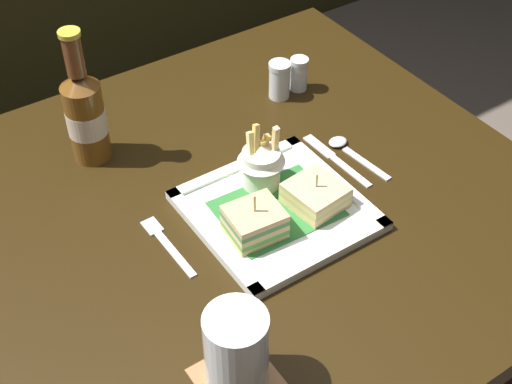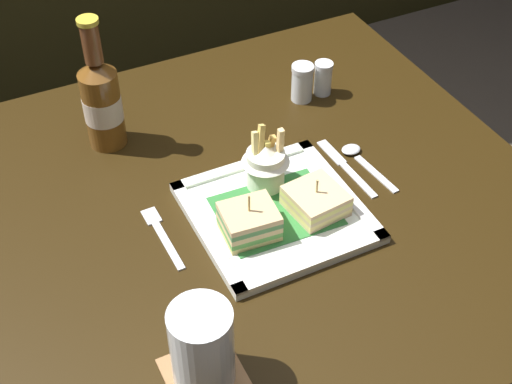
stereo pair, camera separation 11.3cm
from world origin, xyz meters
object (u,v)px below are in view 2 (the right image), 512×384
sandwich_half_left (249,222)px  beer_bottle (102,100)px  pepper_shaker (323,80)px  fork (161,234)px  dining_table (238,263)px  fries_cup (266,162)px  knife (344,165)px  water_glass (202,351)px  spoon (358,156)px  square_plate (276,213)px  sandwich_half_right (316,201)px  salt_shaker (302,85)px

sandwich_half_left → beer_bottle: bearing=111.0°
pepper_shaker → sandwich_half_left: bearing=-135.8°
beer_bottle → fork: 0.28m
dining_table → fries_cup: size_ratio=8.78×
fries_cup → knife: fries_cup is taller
water_glass → fork: 0.27m
sandwich_half_left → spoon: sandwich_half_left is taller
knife → pepper_shaker: size_ratio=2.47×
square_plate → sandwich_half_left: sandwich_half_left is taller
beer_bottle → fork: (0.00, -0.26, -0.09)m
sandwich_half_right → beer_bottle: 0.41m
dining_table → knife: (0.21, 0.01, 0.14)m
sandwich_half_left → fork: size_ratio=0.61×
sandwich_half_left → water_glass: bearing=-128.8°
fork → water_glass: bearing=-98.5°
pepper_shaker → sandwich_half_right: bearing=-121.9°
square_plate → fries_cup: fries_cup is taller
dining_table → pepper_shaker: (0.28, 0.21, 0.17)m
dining_table → salt_shaker: salt_shaker is taller
fries_cup → pepper_shaker: (0.22, 0.20, -0.03)m
sandwich_half_right → pepper_shaker: (0.18, 0.29, 0.00)m
water_glass → salt_shaker: 0.64m
fork → knife: (0.34, 0.02, 0.00)m
beer_bottle → sandwich_half_left: bearing=-69.0°
sandwich_half_left → sandwich_half_right: 0.12m
water_glass → beer_bottle: bearing=86.1°
pepper_shaker → salt_shaker: bearing=180.0°
dining_table → fork: 0.20m
sandwich_half_right → knife: bearing=37.8°
spoon → salt_shaker: salt_shaker is taller
sandwich_half_right → water_glass: 0.34m
square_plate → knife: 0.17m
dining_table → sandwich_half_right: bearing=-35.7°
fries_cup → spoon: (0.18, -0.00, -0.05)m
spoon → fries_cup: bearing=179.7°
beer_bottle → salt_shaker: beer_bottle is taller
sandwich_half_right → beer_bottle: bearing=126.7°
square_plate → sandwich_half_left: (-0.06, -0.02, 0.03)m
salt_shaker → pepper_shaker: bearing=-0.0°
fries_cup → salt_shaker: bearing=48.3°
fork → salt_shaker: size_ratio=1.94×
sandwich_half_right → pepper_shaker: size_ratio=1.38×
knife → square_plate: bearing=-160.9°
beer_bottle → fork: beer_bottle is taller
fries_cup → salt_shaker: (0.18, 0.20, -0.03)m
sandwich_half_right → fork: bearing=164.7°
fork → dining_table: bearing=4.1°
water_glass → fries_cup: bearing=51.1°
sandwich_half_left → square_plate: bearing=22.4°
water_glass → salt_shaker: bearing=49.9°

